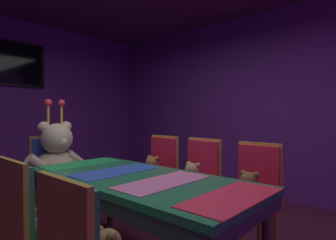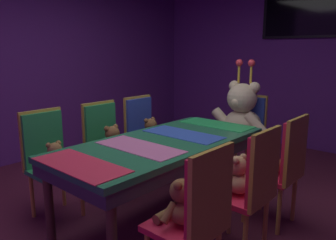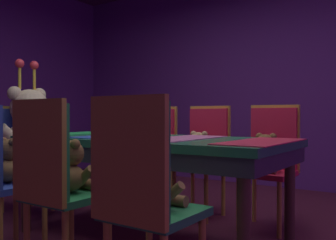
# 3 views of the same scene
# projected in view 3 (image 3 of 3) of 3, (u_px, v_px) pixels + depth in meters

# --- Properties ---
(ground_plane) EXTENTS (7.90, 7.90, 0.00)m
(ground_plane) POSITION_uv_depth(u_px,v_px,m) (149.00, 239.00, 2.78)
(ground_plane) COLOR #591E33
(wall_right) EXTENTS (0.12, 6.40, 2.80)m
(wall_right) POSITION_uv_depth(u_px,v_px,m) (272.00, 76.00, 4.90)
(wall_right) COLOR #59267F
(wall_right) RESTS_ON ground_plane
(banquet_table) EXTENTS (0.90, 2.02, 0.75)m
(banquet_table) POSITION_uv_depth(u_px,v_px,m) (149.00, 150.00, 2.77)
(banquet_table) COLOR #26724C
(banquet_table) RESTS_ON ground_plane
(chair_left_0) EXTENTS (0.42, 0.41, 0.98)m
(chair_left_0) POSITION_uv_depth(u_px,v_px,m) (139.00, 184.00, 1.70)
(chair_left_0) COLOR #268C4C
(chair_left_0) RESTS_ON ground_plane
(teddy_left_0) EXTENTS (0.21, 0.28, 0.26)m
(teddy_left_0) POSITION_uv_depth(u_px,v_px,m) (158.00, 185.00, 1.81)
(teddy_left_0) COLOR olive
(teddy_left_0) RESTS_ON chair_left_0
(chair_left_1) EXTENTS (0.42, 0.41, 0.98)m
(chair_left_1) POSITION_uv_depth(u_px,v_px,m) (51.00, 171.00, 2.08)
(chair_left_1) COLOR #268C4C
(chair_left_1) RESTS_ON ground_plane
(teddy_left_1) EXTENTS (0.25, 0.32, 0.31)m
(teddy_left_1) POSITION_uv_depth(u_px,v_px,m) (71.00, 169.00, 2.20)
(teddy_left_1) COLOR brown
(teddy_left_1) RESTS_ON chair_left_1
(teddy_left_2) EXTENTS (0.24, 0.31, 0.30)m
(teddy_left_2) POSITION_uv_depth(u_px,v_px,m) (11.00, 163.00, 2.51)
(teddy_left_2) COLOR brown
(teddy_left_2) RESTS_ON chair_left_2
(chair_right_0) EXTENTS (0.42, 0.41, 0.98)m
(chair_right_0) POSITION_uv_depth(u_px,v_px,m) (271.00, 152.00, 3.13)
(chair_right_0) COLOR red
(chair_right_0) RESTS_ON ground_plane
(teddy_right_0) EXTENTS (0.25, 0.32, 0.30)m
(teddy_right_0) POSITION_uv_depth(u_px,v_px,m) (265.00, 155.00, 3.01)
(teddy_right_0) COLOR brown
(teddy_right_0) RESTS_ON chair_right_0
(chair_right_1) EXTENTS (0.42, 0.41, 0.98)m
(chair_right_1) POSITION_uv_depth(u_px,v_px,m) (206.00, 148.00, 3.50)
(chair_right_1) COLOR red
(chair_right_1) RESTS_ON ground_plane
(teddy_right_1) EXTENTS (0.25, 0.32, 0.30)m
(teddy_right_1) POSITION_uv_depth(u_px,v_px,m) (198.00, 151.00, 3.38)
(teddy_right_1) COLOR tan
(teddy_right_1) RESTS_ON chair_right_1
(chair_right_2) EXTENTS (0.42, 0.41, 0.98)m
(chair_right_2) POSITION_uv_depth(u_px,v_px,m) (155.00, 146.00, 3.83)
(chair_right_2) COLOR red
(chair_right_2) RESTS_ON ground_plane
(teddy_right_2) EXTENTS (0.25, 0.32, 0.31)m
(teddy_right_2) POSITION_uv_depth(u_px,v_px,m) (146.00, 147.00, 3.71)
(teddy_right_2) COLOR olive
(teddy_right_2) RESTS_ON chair_right_2
(throne_chair) EXTENTS (0.41, 0.42, 0.98)m
(throne_chair) POSITION_uv_depth(u_px,v_px,m) (19.00, 147.00, 3.65)
(throne_chair) COLOR #2D47B2
(throne_chair) RESTS_ON ground_plane
(king_teddy_bear) EXTENTS (0.74, 0.57, 0.95)m
(king_teddy_bear) POSITION_uv_depth(u_px,v_px,m) (31.00, 130.00, 3.55)
(king_teddy_bear) COLOR beige
(king_teddy_bear) RESTS_ON throne_chair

